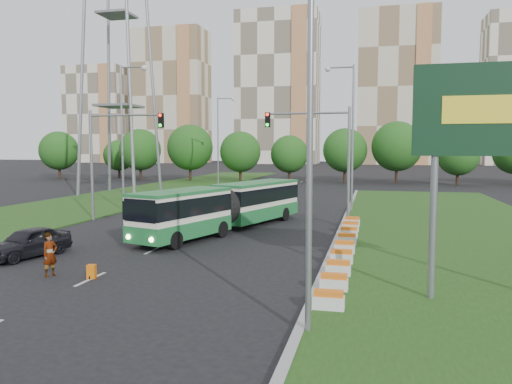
% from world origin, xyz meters
% --- Properties ---
extents(ground, '(360.00, 360.00, 0.00)m').
position_xyz_m(ground, '(0.00, 0.00, 0.00)').
color(ground, black).
rests_on(ground, ground).
extents(grass_median, '(14.00, 60.00, 0.15)m').
position_xyz_m(grass_median, '(13.00, 8.00, 0.07)').
color(grass_median, '#1F4513').
rests_on(grass_median, ground).
extents(median_kerb, '(0.30, 60.00, 0.18)m').
position_xyz_m(median_kerb, '(6.05, 8.00, 0.09)').
color(median_kerb, gray).
rests_on(median_kerb, ground).
extents(left_verge, '(12.00, 110.00, 0.10)m').
position_xyz_m(left_verge, '(-18.00, 25.00, 0.05)').
color(left_verge, '#1F4513').
rests_on(left_verge, ground).
extents(lane_markings, '(0.20, 100.00, 0.01)m').
position_xyz_m(lane_markings, '(-3.00, 20.00, 0.00)').
color(lane_markings, '#A9A9A3').
rests_on(lane_markings, ground).
extents(flower_planters, '(1.10, 18.10, 0.60)m').
position_xyz_m(flower_planters, '(6.70, 0.80, 0.45)').
color(flower_planters, silver).
rests_on(flower_planters, grass_median).
extents(billboard, '(6.00, 0.37, 8.00)m').
position_xyz_m(billboard, '(12.25, -6.00, 6.16)').
color(billboard, gray).
rests_on(billboard, ground).
extents(traffic_mast_median, '(5.76, 0.32, 8.00)m').
position_xyz_m(traffic_mast_median, '(4.78, 10.00, 5.35)').
color(traffic_mast_median, gray).
rests_on(traffic_mast_median, ground).
extents(traffic_mast_left, '(5.76, 0.32, 8.00)m').
position_xyz_m(traffic_mast_left, '(-10.38, 9.00, 5.35)').
color(traffic_mast_left, gray).
rests_on(traffic_mast_left, ground).
extents(street_lamps, '(36.00, 60.00, 12.00)m').
position_xyz_m(street_lamps, '(-3.00, 10.00, 6.00)').
color(street_lamps, gray).
rests_on(street_lamps, ground).
extents(tree_line, '(120.00, 8.00, 9.00)m').
position_xyz_m(tree_line, '(10.00, 55.00, 4.50)').
color(tree_line, '#1A4A13').
rests_on(tree_line, ground).
extents(apartment_tower_west, '(26.00, 15.00, 48.00)m').
position_xyz_m(apartment_tower_west, '(-65.00, 150.00, 24.00)').
color(apartment_tower_west, beige).
rests_on(apartment_tower_west, ground).
extents(apartment_tower_cwest, '(28.00, 15.00, 52.00)m').
position_xyz_m(apartment_tower_cwest, '(-25.00, 150.00, 26.00)').
color(apartment_tower_cwest, '#EEE6CF').
rests_on(apartment_tower_cwest, ground).
extents(apartment_tower_ceast, '(25.00, 15.00, 50.00)m').
position_xyz_m(apartment_tower_ceast, '(15.00, 150.00, 25.00)').
color(apartment_tower_ceast, beige).
rests_on(apartment_tower_ceast, ground).
extents(midrise_west, '(22.00, 14.00, 36.00)m').
position_xyz_m(midrise_west, '(-95.00, 150.00, 18.00)').
color(midrise_west, '#EEE6CF').
rests_on(midrise_west, ground).
extents(articulated_bus, '(2.41, 15.43, 2.54)m').
position_xyz_m(articulated_bus, '(-1.28, 6.70, 1.56)').
color(articulated_bus, silver).
rests_on(articulated_bus, ground).
extents(car_left_near, '(2.70, 4.56, 1.46)m').
position_xyz_m(car_left_near, '(-8.17, -3.01, 0.73)').
color(car_left_near, black).
rests_on(car_left_near, ground).
extents(car_left_far, '(1.93, 4.02, 1.27)m').
position_xyz_m(car_left_far, '(-8.48, 14.78, 0.64)').
color(car_left_far, black).
rests_on(car_left_far, ground).
extents(pedestrian, '(0.62, 0.76, 1.82)m').
position_xyz_m(pedestrian, '(-4.86, -5.95, 0.91)').
color(pedestrian, gray).
rests_on(pedestrian, ground).
extents(shopping_trolley, '(0.33, 0.35, 0.56)m').
position_xyz_m(shopping_trolley, '(-3.02, -5.88, 0.28)').
color(shopping_trolley, '#D5640B').
rests_on(shopping_trolley, ground).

